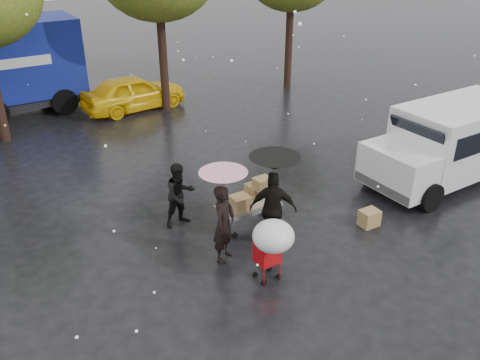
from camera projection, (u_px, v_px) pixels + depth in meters
ground at (254, 251)px, 11.49m from camera, size 90.00×90.00×0.00m
person_pink at (224, 224)px, 10.86m from camera, size 0.78×0.72×1.79m
person_middle at (180, 195)px, 12.20m from camera, size 0.83×0.67×1.61m
person_black at (273, 209)px, 11.38m from camera, size 1.11×1.01×1.82m
umbrella_pink at (223, 179)px, 10.37m from camera, size 1.01×1.01×2.12m
umbrella_black at (275, 163)px, 10.87m from camera, size 1.13×1.13×2.20m
vendor_cart at (251, 198)px, 12.20m from camera, size 1.52×0.80×1.27m
shopping_cart at (272, 239)px, 10.03m from camera, size 0.84×0.84×1.46m
white_van at (450, 142)px, 14.21m from camera, size 4.91×2.18×2.20m
box_ground_near at (369, 218)px, 12.40m from camera, size 0.47×0.39×0.41m
box_ground_far at (267, 186)px, 13.98m from camera, size 0.42×0.33×0.31m
yellow_taxi at (134, 92)px, 19.92m from camera, size 4.18×1.96×1.39m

